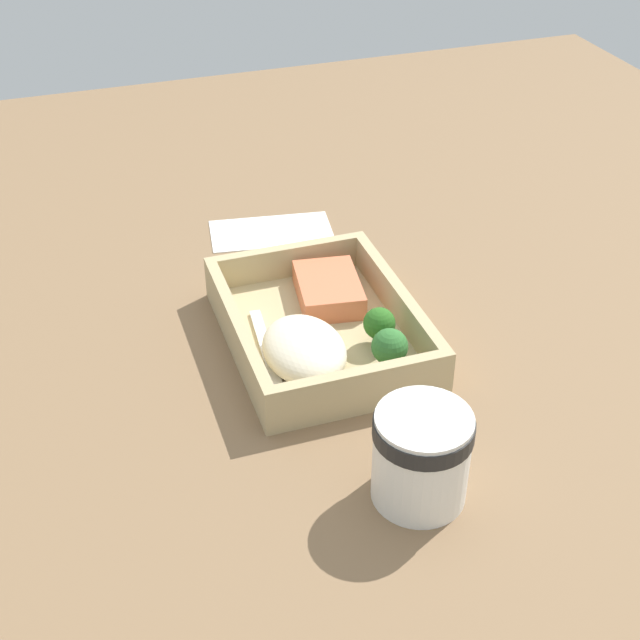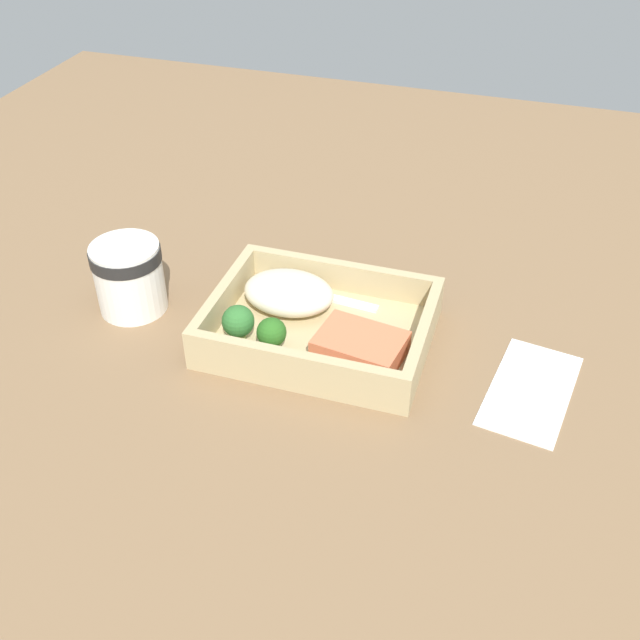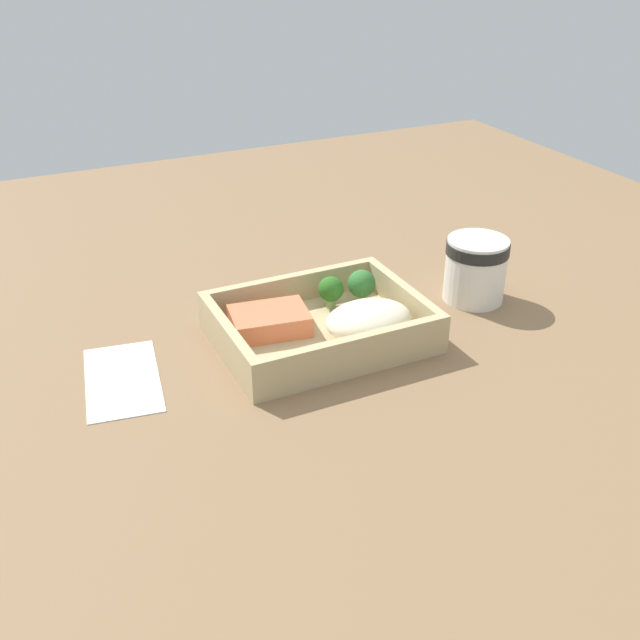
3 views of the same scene
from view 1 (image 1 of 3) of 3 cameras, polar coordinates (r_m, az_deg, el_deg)
ground_plane at (r=93.04cm, az=-0.00°, el=-1.86°), size 160.00×160.00×2.00cm
takeout_tray at (r=92.08cm, az=-0.00°, el=-1.07°), size 24.40×18.50×1.20cm
tray_rim at (r=90.66cm, az=-0.00°, el=0.17°), size 24.40×18.50×3.68cm
salmon_fillet at (r=95.94cm, az=0.55°, el=1.96°), size 10.03×7.82×2.55cm
mashed_potatoes at (r=86.06cm, az=-1.02°, el=-1.89°), size 10.63×7.92×3.97cm
broccoli_floret_1 at (r=85.51cm, az=4.48°, el=-1.77°), size 3.58×3.58×4.51cm
broccoli_floret_2 at (r=88.79cm, az=3.82°, el=-0.28°), size 3.25×3.25×4.19cm
fork at (r=87.34cm, az=-3.20°, el=-2.77°), size 15.89×3.14×0.44cm
paper_cup at (r=73.35cm, az=6.51°, el=-8.42°), size 8.19×8.19×8.54cm
receipt_slip at (r=111.69cm, az=-3.14°, el=5.69°), size 10.16×16.07×0.24cm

